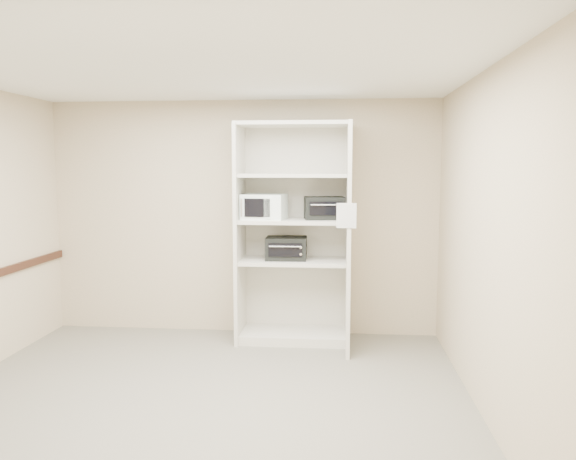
# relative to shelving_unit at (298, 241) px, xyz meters

# --- Properties ---
(floor) EXTENTS (4.50, 4.00, 0.01)m
(floor) POSITION_rel_shelving_unit_xyz_m (-0.67, -1.70, -1.13)
(floor) COLOR #6E695C
(floor) RESTS_ON ground
(ceiling) EXTENTS (4.50, 4.00, 0.01)m
(ceiling) POSITION_rel_shelving_unit_xyz_m (-0.67, -1.70, 1.57)
(ceiling) COLOR white
(wall_back) EXTENTS (4.50, 0.02, 2.70)m
(wall_back) POSITION_rel_shelving_unit_xyz_m (-0.67, 0.30, 0.22)
(wall_back) COLOR #CBB396
(wall_back) RESTS_ON ground
(wall_front) EXTENTS (4.50, 0.02, 2.70)m
(wall_front) POSITION_rel_shelving_unit_xyz_m (-0.67, -3.70, 0.22)
(wall_front) COLOR #CBB396
(wall_front) RESTS_ON ground
(wall_right) EXTENTS (0.02, 4.00, 2.70)m
(wall_right) POSITION_rel_shelving_unit_xyz_m (1.58, -1.70, 0.22)
(wall_right) COLOR #CBB396
(wall_right) RESTS_ON ground
(shelving_unit) EXTENTS (1.24, 0.92, 2.42)m
(shelving_unit) POSITION_rel_shelving_unit_xyz_m (0.00, 0.00, 0.00)
(shelving_unit) COLOR beige
(shelving_unit) RESTS_ON floor
(microwave) EXTENTS (0.50, 0.41, 0.27)m
(microwave) POSITION_rel_shelving_unit_xyz_m (-0.37, -0.05, 0.38)
(microwave) COLOR white
(microwave) RESTS_ON shelving_unit
(toaster_oven_upper) EXTENTS (0.47, 0.38, 0.25)m
(toaster_oven_upper) POSITION_rel_shelving_unit_xyz_m (0.29, 0.02, 0.36)
(toaster_oven_upper) COLOR black
(toaster_oven_upper) RESTS_ON shelving_unit
(toaster_oven_lower) EXTENTS (0.45, 0.35, 0.25)m
(toaster_oven_lower) POSITION_rel_shelving_unit_xyz_m (-0.13, -0.00, -0.09)
(toaster_oven_lower) COLOR black
(toaster_oven_lower) RESTS_ON shelving_unit
(paper_sign) EXTENTS (0.19, 0.01, 0.24)m
(paper_sign) POSITION_rel_shelving_unit_xyz_m (0.53, -0.63, 0.34)
(paper_sign) COLOR white
(paper_sign) RESTS_ON shelving_unit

